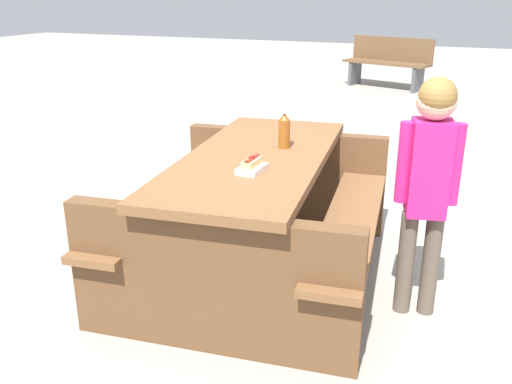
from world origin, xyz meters
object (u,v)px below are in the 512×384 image
Objects in this scene: picnic_table at (256,205)px; soda_bottle at (284,131)px; hotdog_tray at (252,166)px; park_bench_mid at (388,61)px; child_in_coat at (429,169)px.

soda_bottle is at bearing 153.73° from picnic_table.
park_bench_mid is (-7.37, -0.51, -0.33)m from hotdog_tray.
park_bench_mid is (-6.88, -0.51, -0.40)m from soda_bottle.
hotdog_tray is 0.12× the size of park_bench_mid.
picnic_table is at bearing -26.27° from soda_bottle.
hotdog_tray is 0.15× the size of child_in_coat.
park_bench_mid is at bearing -176.06° from hotdog_tray.
child_in_coat is (0.08, 0.94, 0.36)m from picnic_table.
picnic_table is at bearing 3.33° from park_bench_mid.
park_bench_mid is (-7.07, -0.41, 0.00)m from picnic_table.
park_bench_mid reaches higher than picnic_table.
child_in_coat reaches higher than park_bench_mid.
hotdog_tray is at bearing 3.94° from park_bench_mid.
picnic_table is 1.25× the size of park_bench_mid.
child_in_coat reaches higher than picnic_table.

